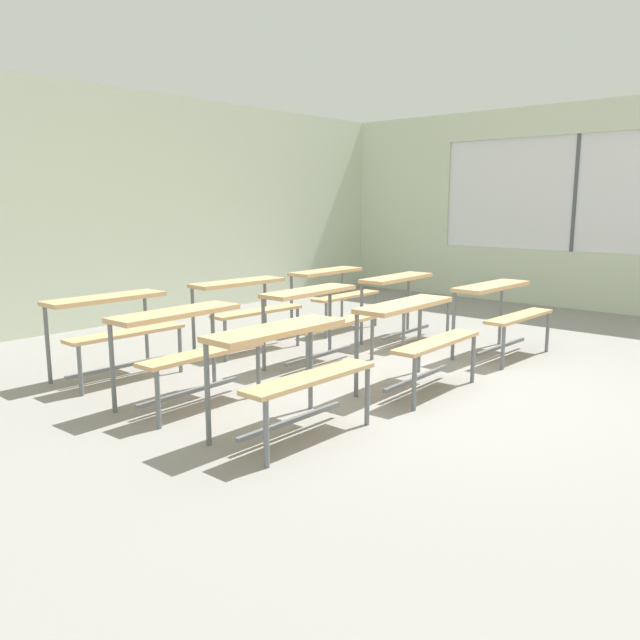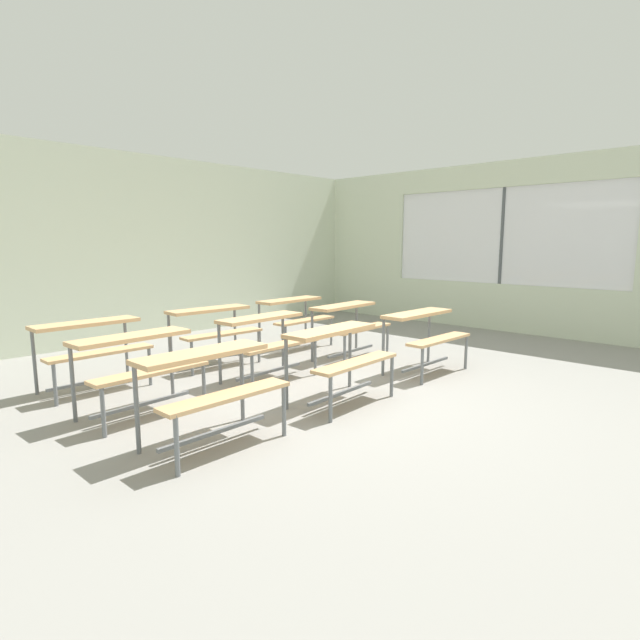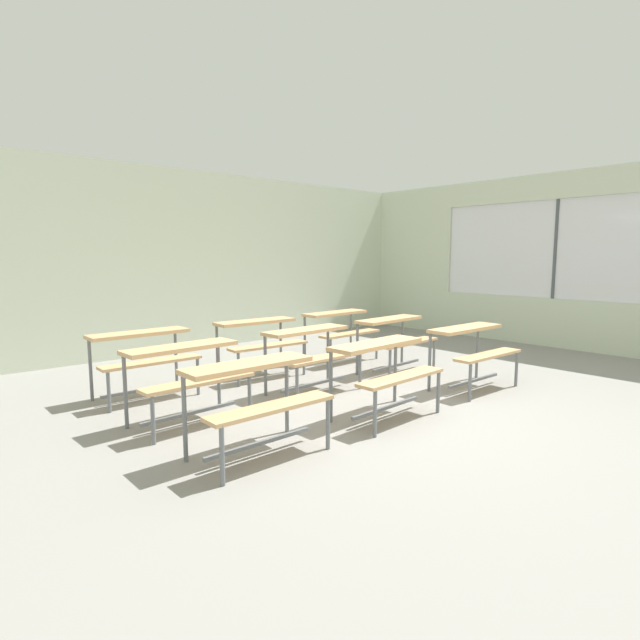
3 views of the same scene
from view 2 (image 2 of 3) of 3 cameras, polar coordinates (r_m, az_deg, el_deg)
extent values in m
cube|color=gray|center=(5.29, 2.16, -8.98)|extent=(10.00, 9.00, 0.05)
cube|color=beige|center=(8.68, -21.01, 7.68)|extent=(10.00, 0.12, 3.00)
cube|color=beige|center=(9.47, 22.48, 1.12)|extent=(0.12, 9.00, 0.85)
cube|color=beige|center=(9.47, 23.35, 15.34)|extent=(0.12, 9.00, 0.45)
cube|color=beige|center=(11.15, 5.39, 9.40)|extent=(0.12, 1.90, 1.70)
cube|color=white|center=(9.59, 20.11, 8.99)|extent=(0.02, 4.20, 1.70)
cube|color=#4C5156|center=(9.59, 20.11, 8.99)|extent=(0.06, 0.05, 1.70)
cube|color=tan|center=(4.09, -13.34, -3.76)|extent=(1.10, 0.32, 0.04)
cube|color=tan|center=(3.90, -10.54, -8.52)|extent=(1.10, 0.22, 0.03)
cylinder|color=slate|center=(4.06, -20.23, -9.44)|extent=(0.04, 0.04, 0.72)
cylinder|color=slate|center=(4.57, -8.91, -6.94)|extent=(0.04, 0.04, 0.72)
cylinder|color=slate|center=(3.65, -16.06, -13.67)|extent=(0.04, 0.04, 0.44)
cylinder|color=slate|center=(4.21, -4.15, -10.25)|extent=(0.04, 0.04, 0.44)
cube|color=slate|center=(4.15, -11.92, -12.45)|extent=(1.00, 0.04, 0.03)
cube|color=tan|center=(5.00, 1.26, -1.22)|extent=(1.11, 0.37, 0.04)
cube|color=tan|center=(4.86, 4.17, -4.90)|extent=(1.11, 0.27, 0.03)
cylinder|color=slate|center=(4.81, -3.87, -6.05)|extent=(0.04, 0.04, 0.72)
cylinder|color=slate|center=(5.54, 3.43, -4.02)|extent=(0.04, 0.04, 0.72)
cylinder|color=slate|center=(4.49, 1.21, -8.97)|extent=(0.04, 0.04, 0.44)
cylinder|color=slate|center=(5.27, 8.20, -6.35)|extent=(0.04, 0.04, 0.44)
cube|color=slate|center=(5.06, 2.47, -8.33)|extent=(1.00, 0.07, 0.03)
cube|color=tan|center=(6.29, 11.09, 0.71)|extent=(1.11, 0.34, 0.04)
cube|color=tan|center=(6.16, 13.49, -2.17)|extent=(1.10, 0.24, 0.03)
cylinder|color=slate|center=(6.03, 7.24, -3.03)|extent=(0.04, 0.04, 0.72)
cylinder|color=slate|center=(6.83, 12.33, -1.74)|extent=(0.04, 0.04, 0.72)
cylinder|color=slate|center=(5.75, 11.59, -5.15)|extent=(0.04, 0.04, 0.44)
cylinder|color=slate|center=(6.59, 16.34, -3.53)|extent=(0.04, 0.04, 0.44)
cube|color=slate|center=(6.33, 11.98, -4.98)|extent=(1.00, 0.05, 0.03)
cube|color=tan|center=(4.98, -20.78, -1.84)|extent=(1.11, 0.36, 0.04)
cube|color=tan|center=(4.76, -18.75, -5.65)|extent=(1.11, 0.26, 0.03)
cylinder|color=slate|center=(4.97, -26.42, -6.47)|extent=(0.04, 0.04, 0.72)
cylinder|color=slate|center=(5.42, -16.62, -4.69)|extent=(0.04, 0.04, 0.72)
cylinder|color=slate|center=(4.53, -23.55, -9.59)|extent=(0.04, 0.04, 0.44)
cylinder|color=slate|center=(5.01, -13.12, -7.31)|extent=(0.04, 0.04, 0.44)
cube|color=slate|center=(5.01, -19.61, -9.04)|extent=(1.00, 0.07, 0.03)
cube|color=tan|center=(5.88, -6.81, 0.25)|extent=(1.11, 0.36, 0.04)
cube|color=tan|center=(5.70, -4.60, -2.86)|extent=(1.11, 0.26, 0.03)
cylinder|color=slate|center=(5.74, -11.40, -3.74)|extent=(0.04, 0.04, 0.72)
cylinder|color=slate|center=(6.38, -4.26, -2.32)|extent=(0.04, 0.04, 0.72)
cylinder|color=slate|center=(5.35, -7.75, -6.10)|extent=(0.04, 0.04, 0.44)
cylinder|color=slate|center=(6.03, -0.56, -4.30)|extent=(0.04, 0.04, 0.44)
cube|color=slate|center=(5.90, -5.78, -5.85)|extent=(1.00, 0.07, 0.03)
cube|color=tan|center=(6.92, 2.69, 1.61)|extent=(1.11, 0.37, 0.04)
cube|color=tan|center=(6.78, 4.82, -0.96)|extent=(1.11, 0.27, 0.03)
cylinder|color=slate|center=(6.69, -0.90, -1.76)|extent=(0.04, 0.04, 0.72)
cylinder|color=slate|center=(7.46, 4.17, -0.67)|extent=(0.04, 0.04, 0.72)
cylinder|color=slate|center=(6.37, 2.83, -3.59)|extent=(0.04, 0.04, 0.44)
cylinder|color=slate|center=(7.18, 7.71, -2.25)|extent=(0.04, 0.04, 0.44)
cube|color=slate|center=(6.95, 3.57, -3.56)|extent=(1.00, 0.08, 0.03)
cube|color=tan|center=(6.01, -25.18, -0.35)|extent=(1.10, 0.32, 0.04)
cube|color=tan|center=(5.76, -23.80, -3.46)|extent=(1.10, 0.22, 0.03)
cylinder|color=slate|center=(6.04, -29.85, -4.12)|extent=(0.04, 0.04, 0.72)
cylinder|color=slate|center=(6.39, -21.28, -2.88)|extent=(0.04, 0.04, 0.72)
cylinder|color=slate|center=(5.56, -28.04, -6.51)|extent=(0.04, 0.04, 0.44)
cylinder|color=slate|center=(5.94, -18.88, -5.00)|extent=(0.04, 0.04, 0.44)
cube|color=slate|center=(6.00, -24.28, -6.35)|extent=(1.00, 0.03, 0.03)
cube|color=tan|center=(6.70, -12.62, 1.16)|extent=(1.11, 0.37, 0.04)
cube|color=tan|center=(6.48, -11.05, -1.56)|extent=(1.11, 0.27, 0.03)
cylinder|color=slate|center=(6.64, -16.83, -2.23)|extent=(0.04, 0.04, 0.72)
cylinder|color=slate|center=(7.14, -9.69, -1.21)|extent=(0.04, 0.04, 0.72)
cylinder|color=slate|center=(6.19, -14.42, -4.24)|extent=(0.04, 0.04, 0.44)
cylinder|color=slate|center=(6.73, -7.00, -2.98)|extent=(0.04, 0.04, 0.44)
cube|color=slate|center=(6.69, -11.81, -4.22)|extent=(1.00, 0.08, 0.03)
cube|color=tan|center=(7.63, -3.48, 2.28)|extent=(1.11, 0.35, 0.04)
cube|color=tan|center=(7.44, -1.72, -0.05)|extent=(1.11, 0.25, 0.03)
cylinder|color=slate|center=(7.44, -6.94, -0.74)|extent=(0.04, 0.04, 0.72)
cylinder|color=slate|center=(8.13, -1.66, 0.14)|extent=(0.04, 0.04, 0.72)
cylinder|color=slate|center=(7.07, -3.96, -2.36)|extent=(0.04, 0.04, 0.44)
cylinder|color=slate|center=(7.79, 1.29, -1.28)|extent=(0.04, 0.04, 0.44)
cube|color=slate|center=(7.63, -2.69, -2.43)|extent=(1.00, 0.06, 0.03)
camera|label=1|loc=(0.86, -117.87, -4.98)|focal=35.73mm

